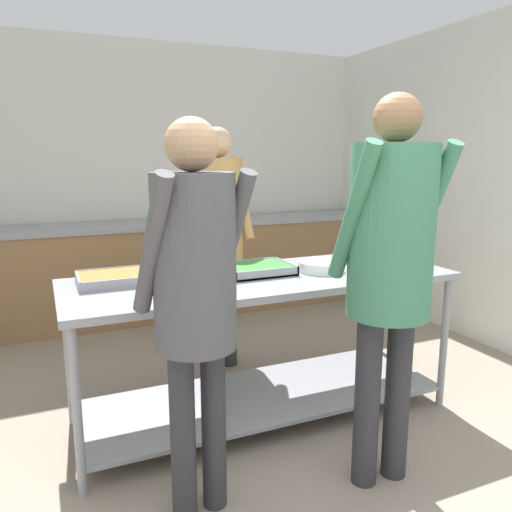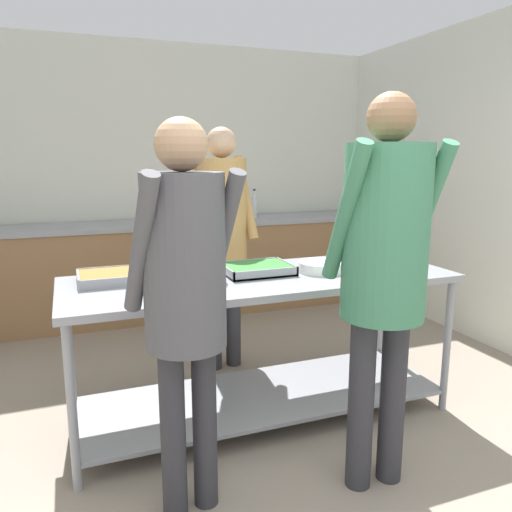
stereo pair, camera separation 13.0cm
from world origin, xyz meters
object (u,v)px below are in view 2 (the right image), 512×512
at_px(broccoli_bowl, 203,275).
at_px(guest_serving_left, 384,254).
at_px(cook_behind_counter, 222,223).
at_px(sauce_pan, 365,255).
at_px(water_bottle, 254,204).
at_px(serving_tray_vegetables, 257,269).
at_px(guest_serving_right, 185,280).
at_px(serving_tray_roast, 123,276).
at_px(plate_stack, 321,267).

distance_m(broccoli_bowl, guest_serving_left, 1.00).
bearing_deg(cook_behind_counter, sauce_pan, -39.43).
height_order(guest_serving_left, water_bottle, guest_serving_left).
bearing_deg(sauce_pan, serving_tray_vegetables, -176.63).
bearing_deg(guest_serving_right, serving_tray_roast, 100.95).
xyz_separation_m(serving_tray_vegetables, plate_stack, (0.37, -0.10, 0.00)).
relative_size(plate_stack, guest_serving_left, 0.15).
bearing_deg(water_bottle, guest_serving_right, -115.69).
xyz_separation_m(sauce_pan, cook_behind_counter, (-0.78, 0.64, 0.17)).
xyz_separation_m(cook_behind_counter, water_bottle, (0.79, 1.45, -0.03)).
xyz_separation_m(guest_serving_right, cook_behind_counter, (0.60, 1.43, 0.03)).
relative_size(plate_stack, guest_serving_right, 0.16).
bearing_deg(serving_tray_roast, serving_tray_vegetables, -7.43).
xyz_separation_m(guest_serving_left, guest_serving_right, (-0.87, 0.12, -0.07)).
bearing_deg(plate_stack, guest_serving_left, -97.39).
height_order(plate_stack, guest_serving_left, guest_serving_left).
bearing_deg(serving_tray_vegetables, plate_stack, -14.52).
height_order(plate_stack, guest_serving_right, guest_serving_right).
height_order(broccoli_bowl, serving_tray_vegetables, broccoli_bowl).
bearing_deg(serving_tray_vegetables, cook_behind_counter, 90.07).
relative_size(serving_tray_roast, guest_serving_left, 0.26).
relative_size(serving_tray_vegetables, sauce_pan, 0.86).
xyz_separation_m(sauce_pan, guest_serving_right, (-1.38, -0.79, 0.14)).
bearing_deg(plate_stack, broccoli_bowl, -178.45).
relative_size(broccoli_bowl, water_bottle, 0.87).
height_order(serving_tray_roast, sauce_pan, sauce_pan).
bearing_deg(plate_stack, serving_tray_vegetables, 165.48).
bearing_deg(serving_tray_roast, broccoli_bowl, -28.16).
bearing_deg(cook_behind_counter, plate_stack, -64.49).
distance_m(sauce_pan, guest_serving_left, 1.07).
bearing_deg(broccoli_bowl, serving_tray_vegetables, 17.96).
bearing_deg(water_bottle, sauce_pan, -90.29).
distance_m(serving_tray_roast, sauce_pan, 1.54).
height_order(plate_stack, sauce_pan, sauce_pan).
xyz_separation_m(broccoli_bowl, plate_stack, (0.73, 0.02, -0.01)).
bearing_deg(cook_behind_counter, serving_tray_vegetables, -89.93).
distance_m(guest_serving_left, guest_serving_right, 0.88).
bearing_deg(broccoli_bowl, serving_tray_roast, 151.84).
distance_m(sauce_pan, guest_serving_right, 1.60).
distance_m(serving_tray_vegetables, water_bottle, 2.29).
distance_m(serving_tray_vegetables, cook_behind_counter, 0.71).
distance_m(broccoli_bowl, water_bottle, 2.54).
bearing_deg(serving_tray_vegetables, water_bottle, 69.75).
height_order(serving_tray_roast, guest_serving_left, guest_serving_left).
height_order(broccoli_bowl, plate_stack, broccoli_bowl).
distance_m(broccoli_bowl, serving_tray_vegetables, 0.38).
bearing_deg(serving_tray_vegetables, broccoli_bowl, -162.04).
relative_size(guest_serving_right, water_bottle, 5.82).
bearing_deg(guest_serving_left, guest_serving_right, 172.08).
height_order(broccoli_bowl, cook_behind_counter, cook_behind_counter).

